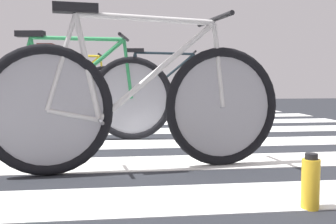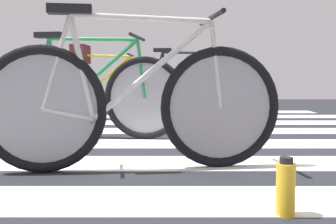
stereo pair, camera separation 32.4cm
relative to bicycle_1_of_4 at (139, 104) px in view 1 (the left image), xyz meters
The scene contains 8 objects.
ground 0.88m from the bicycle_1_of_4, 100.20° to the left, with size 18.00×14.00×0.02m.
crosswalk_markings 1.02m from the bicycle_1_of_4, 97.79° to the left, with size 5.44×6.52×0.00m.
bicycle_1_of_4 is the anchor object (origin of this frame).
bicycle_2_of_4 1.34m from the bicycle_1_of_4, 112.39° to the left, with size 1.73×0.53×0.93m.
bicycle_3_of_4 3.20m from the bicycle_1_of_4, 81.61° to the left, with size 1.73×0.52×0.93m.
bicycle_4_of_4 3.95m from the bicycle_1_of_4, 101.98° to the left, with size 1.74×0.52×0.93m.
cyclist_4_of_4 4.05m from the bicycle_1_of_4, 106.24° to the left, with size 0.33×0.42×1.03m.
water_bottle 1.06m from the bicycle_1_of_4, 50.23° to the right, with size 0.07×0.07×0.23m.
Camera 1 is at (0.02, -3.08, 0.55)m, focal length 43.18 mm.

